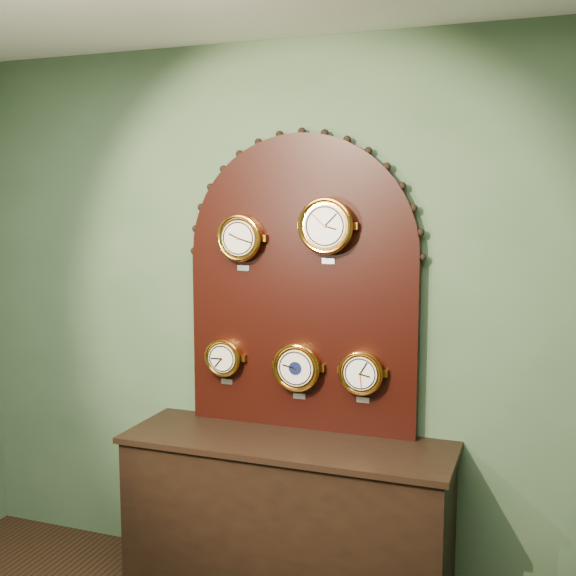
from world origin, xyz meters
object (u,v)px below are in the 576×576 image
at_px(barometer, 297,367).
at_px(tide_clock, 362,372).
at_px(roman_clock, 241,238).
at_px(display_board, 302,274).
at_px(arabic_clock, 327,226).
at_px(shop_counter, 287,523).
at_px(hygrometer, 224,357).

height_order(barometer, tide_clock, barometer).
xyz_separation_m(roman_clock, tide_clock, (0.64, 0.00, -0.65)).
relative_size(display_board, arabic_clock, 4.67).
relative_size(display_board, roman_clock, 5.26).
distance_m(display_board, barometer, 0.47).
xyz_separation_m(roman_clock, barometer, (0.31, -0.00, -0.65)).
height_order(arabic_clock, barometer, arabic_clock).
distance_m(shop_counter, arabic_clock, 1.49).
height_order(hygrometer, tide_clock, hygrometer).
bearing_deg(roman_clock, hygrometer, 179.42).
relative_size(arabic_clock, tide_clock, 1.20).
bearing_deg(shop_counter, tide_clock, 24.58).
height_order(display_board, tide_clock, display_board).
bearing_deg(shop_counter, display_board, 90.00).
height_order(arabic_clock, hygrometer, arabic_clock).
bearing_deg(barometer, arabic_clock, -0.21).
height_order(hygrometer, barometer, barometer).
bearing_deg(arabic_clock, hygrometer, 179.80).
xyz_separation_m(display_board, barometer, (0.00, -0.07, -0.46)).
bearing_deg(display_board, shop_counter, -90.00).
relative_size(shop_counter, display_board, 1.05).
bearing_deg(arabic_clock, roman_clock, 179.89).
distance_m(roman_clock, hygrometer, 0.64).
distance_m(arabic_clock, tide_clock, 0.74).
bearing_deg(display_board, arabic_clock, -24.16).
xyz_separation_m(arabic_clock, tide_clock, (0.18, 0.00, -0.71)).
relative_size(arabic_clock, hygrometer, 1.30).
bearing_deg(roman_clock, barometer, -0.06).
relative_size(arabic_clock, barometer, 1.09).
distance_m(display_board, hygrometer, 0.61).
distance_m(barometer, tide_clock, 0.33).
bearing_deg(tide_clock, display_board, 168.79).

